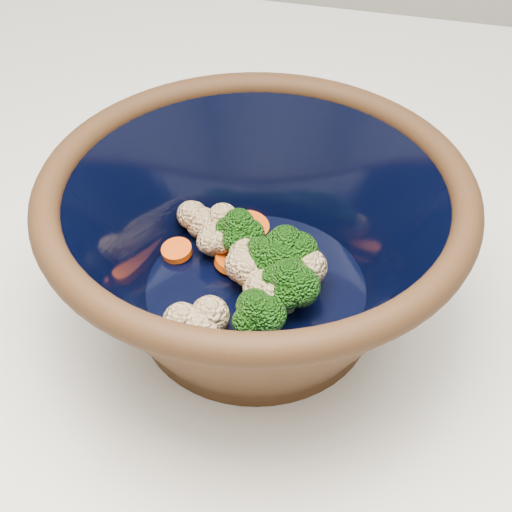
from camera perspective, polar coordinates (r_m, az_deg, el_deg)
name	(u,v)px	position (r m, az deg, el deg)	size (l,w,h in m)	color
mixing_bowl	(256,243)	(0.53, 0.00, 1.04)	(0.39, 0.39, 0.14)	black
vegetable_pile	(254,265)	(0.55, -0.15, -0.74)	(0.13, 0.17, 0.05)	#608442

